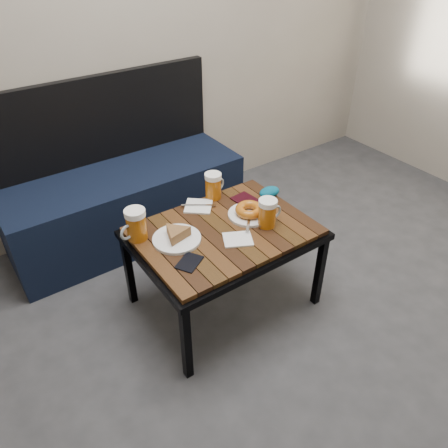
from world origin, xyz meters
TOP-DOWN VIEW (x-y plane):
  - ground at (0.00, 0.00)m, footprint 4.00×4.00m
  - bench at (-0.28, 1.76)m, footprint 1.40×0.50m
  - cafe_table at (-0.13, 0.92)m, footprint 0.84×0.62m
  - beer_mug_left at (-0.49, 1.09)m, footprint 0.14×0.11m
  - beer_mug_centre at (-0.01, 1.18)m, footprint 0.13×0.10m
  - beer_mug_right at (0.05, 0.83)m, footprint 0.13×0.09m
  - plate_pie at (-0.35, 0.97)m, footprint 0.22×0.22m
  - plate_bagel at (0.03, 0.94)m, footprint 0.26×0.23m
  - napkin_left at (-0.13, 1.15)m, footprint 0.18×0.18m
  - napkin_right at (-0.13, 0.82)m, footprint 0.16×0.16m
  - passport_navy at (-0.39, 0.81)m, footprint 0.14×0.13m
  - passport_burgundy at (0.10, 1.05)m, footprint 0.12×0.15m
  - knit_pouch at (0.23, 1.02)m, footprint 0.12×0.08m

SIDE VIEW (x-z plane):
  - ground at x=0.00m, z-range 0.00..0.00m
  - bench at x=-0.28m, z-range -0.20..0.75m
  - cafe_table at x=-0.13m, z-range 0.19..0.66m
  - passport_navy at x=-0.39m, z-range 0.47..0.48m
  - passport_burgundy at x=0.10m, z-range 0.47..0.48m
  - napkin_right at x=-0.13m, z-range 0.47..0.48m
  - napkin_left at x=-0.13m, z-range 0.47..0.48m
  - plate_bagel at x=0.03m, z-range 0.47..0.52m
  - plate_pie at x=-0.35m, z-range 0.47..0.53m
  - knit_pouch at x=0.23m, z-range 0.47..0.52m
  - beer_mug_centre at x=-0.01m, z-range 0.47..0.61m
  - beer_mug_right at x=0.05m, z-range 0.47..0.61m
  - beer_mug_left at x=-0.49m, z-range 0.47..0.62m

